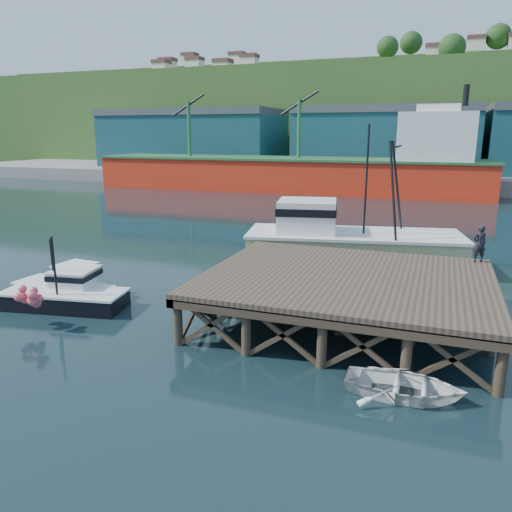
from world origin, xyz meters
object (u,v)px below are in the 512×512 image
at_px(boat_black, 67,293).
at_px(dinghy, 404,385).
at_px(boat_navy, 67,287).
at_px(trawler, 349,239).
at_px(dockworker, 479,244).

xyz_separation_m(boat_black, dinghy, (15.71, -3.18, -0.27)).
height_order(boat_navy, trawler, trawler).
bearing_deg(boat_black, dockworker, 11.35).
xyz_separation_m(trawler, dockworker, (6.91, -4.72, 1.24)).
bearing_deg(dinghy, boat_navy, 76.32).
relative_size(trawler, dockworker, 7.65).
xyz_separation_m(trawler, dinghy, (4.41, -14.92, -1.38)).
bearing_deg(dockworker, dinghy, 52.86).
distance_m(boat_black, dinghy, 16.03).
bearing_deg(trawler, boat_black, -145.03).
bearing_deg(dockworker, boat_navy, -5.39).
height_order(boat_black, dinghy, boat_black).
bearing_deg(boat_black, boat_navy, 121.45).
relative_size(boat_navy, trawler, 0.39).
bearing_deg(dockworker, boat_black, -2.26).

